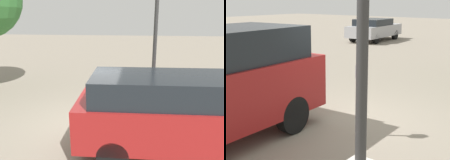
{
  "view_description": "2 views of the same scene",
  "coord_description": "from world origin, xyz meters",
  "views": [
    {
      "loc": [
        1.81,
        -6.52,
        3.45
      ],
      "look_at": [
        0.93,
        0.71,
        1.39
      ],
      "focal_mm": 35.0,
      "sensor_mm": 36.0,
      "label": 1
    },
    {
      "loc": [
        5.8,
        4.22,
        2.63
      ],
      "look_at": [
        1.08,
        0.6,
        1.21
      ],
      "focal_mm": 55.0,
      "sensor_mm": 36.0,
      "label": 2
    }
  ],
  "objects": [
    {
      "name": "lamp_post",
      "position": [
        2.42,
        1.99,
        2.24
      ],
      "size": [
        0.44,
        0.44,
        7.02
      ],
      "color": "beige",
      "rests_on": "ground"
    },
    {
      "name": "parking_meter_near",
      "position": [
        0.47,
        0.69,
        1.1
      ],
      "size": [
        0.22,
        0.15,
        1.49
      ],
      "rotation": [
        0.0,
        0.0,
        -0.22
      ],
      "color": "gray",
      "rests_on": "ground"
    },
    {
      "name": "ground_plane",
      "position": [
        0.0,
        0.0,
        0.0
      ],
      "size": [
        80.0,
        80.0,
        0.0
      ],
      "primitive_type": "plane",
      "color": "gray"
    },
    {
      "name": "parked_van",
      "position": [
        2.77,
        -1.21,
        1.16
      ],
      "size": [
        5.09,
        2.14,
        2.11
      ],
      "rotation": [
        0.0,
        0.0,
        0.05
      ],
      "color": "maroon",
      "rests_on": "ground"
    }
  ]
}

